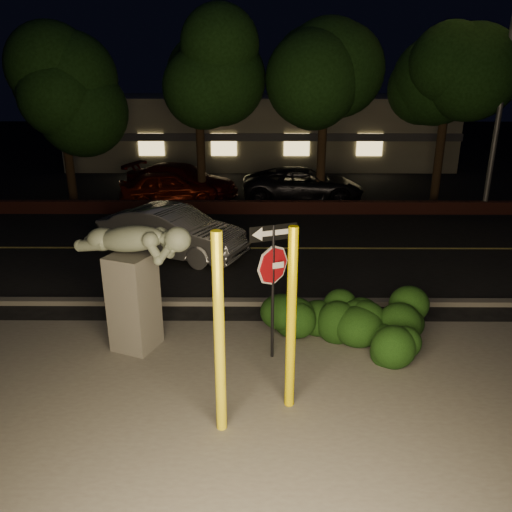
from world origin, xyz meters
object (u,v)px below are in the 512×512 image
at_px(streetlight, 502,54).
at_px(parked_car_darkred, 182,181).
at_px(signpost, 273,266).
at_px(silver_sedan, 172,232).
at_px(yellow_pole_left, 219,337).
at_px(parked_car_dark, 303,184).
at_px(yellow_pole_right, 291,322).
at_px(sculpture, 133,272).
at_px(parked_car_red, 169,187).

bearing_deg(streetlight, parked_car_darkred, 167.02).
bearing_deg(signpost, silver_sedan, 94.45).
xyz_separation_m(yellow_pole_left, parked_car_darkred, (-2.87, 15.73, -0.85)).
bearing_deg(parked_car_dark, signpost, 174.92).
distance_m(streetlight, silver_sedan, 13.36).
bearing_deg(yellow_pole_right, parked_car_dark, 84.45).
bearing_deg(yellow_pole_right, silver_sedan, 112.98).
distance_m(yellow_pole_left, parked_car_dark, 15.24).
xyz_separation_m(silver_sedan, parked_car_dark, (4.50, 7.13, -0.02)).
relative_size(yellow_pole_left, signpost, 1.20).
relative_size(silver_sedan, parked_car_dark, 0.86).
bearing_deg(sculpture, streetlight, 65.12).
relative_size(yellow_pole_right, parked_car_dark, 0.59).
distance_m(sculpture, parked_car_dark, 13.32).
relative_size(yellow_pole_left, parked_car_red, 0.78).
bearing_deg(sculpture, parked_car_dark, 92.86).
xyz_separation_m(signpost, sculpture, (-2.63, 0.37, -0.28)).
xyz_separation_m(signpost, silver_sedan, (-2.85, 5.82, -1.15)).
bearing_deg(yellow_pole_right, streetlight, 56.44).
bearing_deg(sculpture, yellow_pole_right, -11.00).
height_order(yellow_pole_left, parked_car_dark, yellow_pole_left).
bearing_deg(yellow_pole_right, parked_car_darkred, 104.56).
bearing_deg(yellow_pole_right, yellow_pole_left, -151.05).
xyz_separation_m(sculpture, parked_car_red, (-1.46, 12.08, -0.91)).
bearing_deg(yellow_pole_left, parked_car_dark, 80.68).
distance_m(signpost, parked_car_red, 13.15).
bearing_deg(streetlight, parked_car_dark, 162.87).
bearing_deg(silver_sedan, yellow_pole_right, -133.46).
height_order(signpost, sculpture, signpost).
height_order(signpost, parked_car_darkred, signpost).
xyz_separation_m(sculpture, parked_car_dark, (4.28, 12.58, -0.89)).
bearing_deg(streetlight, sculpture, -136.41).
relative_size(signpost, parked_car_darkred, 0.52).
distance_m(yellow_pole_left, streetlight, 16.44).
bearing_deg(parked_car_dark, silver_sedan, 149.92).
bearing_deg(parked_car_red, signpost, -176.08).
bearing_deg(parked_car_darkred, yellow_pole_left, -153.11).
height_order(silver_sedan, parked_car_dark, silver_sedan).
height_order(yellow_pole_left, streetlight, streetlight).
height_order(yellow_pole_right, signpost, yellow_pole_right).
relative_size(parked_car_red, parked_car_darkred, 0.80).
distance_m(sculpture, parked_car_darkred, 13.37).
bearing_deg(yellow_pole_right, signpost, 99.43).
height_order(yellow_pole_right, silver_sedan, yellow_pole_right).
height_order(signpost, streetlight, streetlight).
bearing_deg(signpost, parked_car_red, 86.59).
bearing_deg(streetlight, yellow_pole_left, -125.46).
relative_size(sculpture, parked_car_dark, 0.50).
bearing_deg(silver_sedan, sculpture, -154.18).
xyz_separation_m(yellow_pole_right, sculpture, (-2.88, 1.85, 0.08)).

